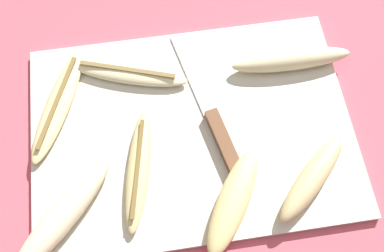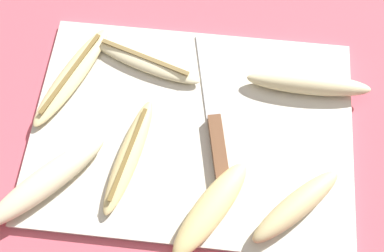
% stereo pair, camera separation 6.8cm
% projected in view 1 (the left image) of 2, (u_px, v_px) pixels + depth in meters
% --- Properties ---
extents(ground_plane, '(4.00, 4.00, 0.00)m').
position_uv_depth(ground_plane, '(192.00, 132.00, 0.70)').
color(ground_plane, '#C65160').
extents(cutting_board, '(0.49, 0.35, 0.01)m').
position_uv_depth(cutting_board, '(192.00, 130.00, 0.69)').
color(cutting_board, beige).
rests_on(cutting_board, ground_plane).
extents(knife, '(0.08, 0.26, 0.02)m').
position_uv_depth(knife, '(217.00, 128.00, 0.68)').
color(knife, brown).
rests_on(knife, cutting_board).
extents(banana_spotted_left, '(0.07, 0.19, 0.02)m').
position_uv_depth(banana_spotted_left, '(138.00, 170.00, 0.65)').
color(banana_spotted_left, '#DBC684').
rests_on(banana_spotted_left, cutting_board).
extents(banana_cream_curved, '(0.19, 0.04, 0.03)m').
position_uv_depth(banana_cream_curved, '(291.00, 60.00, 0.72)').
color(banana_cream_curved, beige).
rests_on(banana_cream_curved, cutting_board).
extents(banana_ripe_center, '(0.11, 0.20, 0.02)m').
position_uv_depth(banana_ripe_center, '(58.00, 104.00, 0.69)').
color(banana_ripe_center, beige).
rests_on(banana_ripe_center, cutting_board).
extents(banana_mellow_near, '(0.14, 0.13, 0.04)m').
position_uv_depth(banana_mellow_near, '(312.00, 178.00, 0.64)').
color(banana_mellow_near, beige).
rests_on(banana_mellow_near, cutting_board).
extents(banana_pale_long, '(0.19, 0.10, 0.02)m').
position_uv_depth(banana_pale_long, '(128.00, 72.00, 0.71)').
color(banana_pale_long, beige).
rests_on(banana_pale_long, cutting_board).
extents(banana_golden_short, '(0.12, 0.16, 0.03)m').
position_uv_depth(banana_golden_short, '(233.00, 201.00, 0.62)').
color(banana_golden_short, '#EDD689').
rests_on(banana_golden_short, cutting_board).
extents(banana_bright_far, '(0.17, 0.17, 0.03)m').
position_uv_depth(banana_bright_far, '(63.00, 215.00, 0.62)').
color(banana_bright_far, beige).
rests_on(banana_bright_far, cutting_board).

